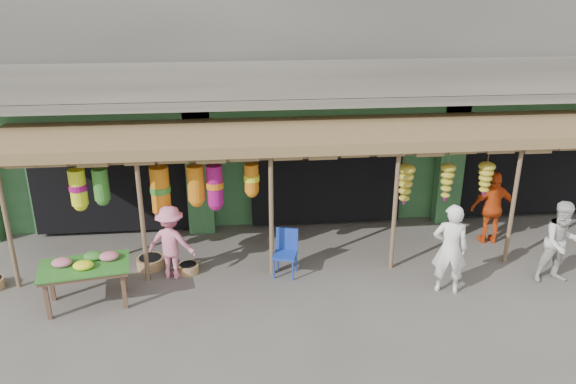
{
  "coord_description": "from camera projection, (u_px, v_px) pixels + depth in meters",
  "views": [
    {
      "loc": [
        -2.22,
        -10.34,
        5.72
      ],
      "look_at": [
        -1.04,
        1.0,
        1.32
      ],
      "focal_mm": 35.0,
      "sensor_mm": 36.0,
      "label": 1
    }
  ],
  "objects": [
    {
      "name": "person_shopper",
      "position": [
        171.0,
        242.0,
        11.15
      ],
      "size": [
        1.12,
        0.85,
        1.54
      ],
      "primitive_type": "imported",
      "rotation": [
        0.0,
        0.0,
        2.83
      ],
      "color": "pink",
      "rests_on": "ground"
    },
    {
      "name": "person_right",
      "position": [
        561.0,
        243.0,
        10.96
      ],
      "size": [
        0.83,
        0.65,
        1.7
      ],
      "primitive_type": "imported",
      "rotation": [
        0.0,
        0.0,
        -0.01
      ],
      "color": "silver",
      "rests_on": "ground"
    },
    {
      "name": "awning",
      "position": [
        330.0,
        138.0,
        11.67
      ],
      "size": [
        14.0,
        2.7,
        2.79
      ],
      "color": "brown",
      "rests_on": "ground"
    },
    {
      "name": "person_front",
      "position": [
        450.0,
        249.0,
        10.59
      ],
      "size": [
        0.75,
        0.59,
        1.81
      ],
      "primitive_type": "imported",
      "rotation": [
        0.0,
        0.0,
        2.88
      ],
      "color": "white",
      "rests_on": "ground"
    },
    {
      "name": "blue_chair",
      "position": [
        286.0,
        249.0,
        11.38
      ],
      "size": [
        0.57,
        0.57,
        0.95
      ],
      "rotation": [
        0.0,
        0.0,
        -0.29
      ],
      "color": "#193AA7",
      "rests_on": "ground"
    },
    {
      "name": "flower_table",
      "position": [
        85.0,
        267.0,
        10.22
      ],
      "size": [
        1.71,
        1.17,
        0.95
      ],
      "rotation": [
        0.0,
        0.0,
        0.17
      ],
      "color": "brown",
      "rests_on": "ground"
    },
    {
      "name": "person_vendor",
      "position": [
        493.0,
        208.0,
        12.61
      ],
      "size": [
        1.01,
        0.45,
        1.7
      ],
      "primitive_type": "imported",
      "rotation": [
        0.0,
        0.0,
        3.1
      ],
      "color": "#E34F15",
      "rests_on": "ground"
    },
    {
      "name": "ground",
      "position": [
        342.0,
        265.0,
        11.87
      ],
      "size": [
        80.0,
        80.0,
        0.0
      ],
      "primitive_type": "plane",
      "color": "#514C47",
      "rests_on": "ground"
    },
    {
      "name": "basket_right",
      "position": [
        188.0,
        268.0,
        11.54
      ],
      "size": [
        0.51,
        0.51,
        0.19
      ],
      "primitive_type": "cylinder",
      "rotation": [
        0.0,
        0.0,
        0.25
      ],
      "color": "olive",
      "rests_on": "ground"
    },
    {
      "name": "building",
      "position": [
        312.0,
        69.0,
        15.17
      ],
      "size": [
        16.4,
        6.8,
        7.0
      ],
      "color": "gray",
      "rests_on": "ground"
    },
    {
      "name": "basket_mid",
      "position": [
        150.0,
        262.0,
        11.75
      ],
      "size": [
        0.61,
        0.61,
        0.22
      ],
      "primitive_type": "cylinder",
      "rotation": [
        0.0,
        0.0,
        -0.06
      ],
      "color": "brown",
      "rests_on": "ground"
    }
  ]
}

